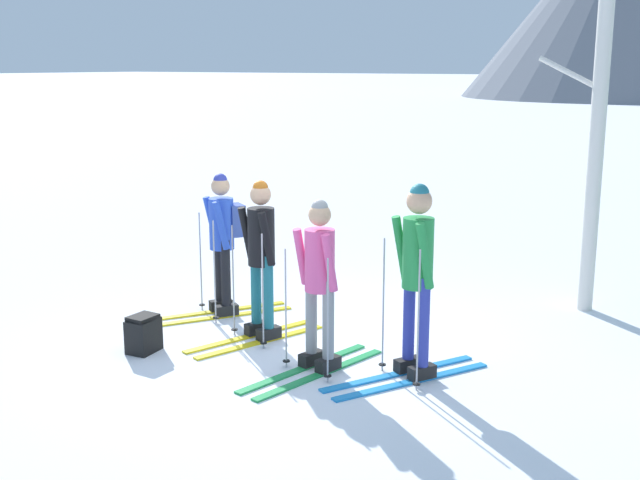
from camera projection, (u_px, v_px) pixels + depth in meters
ground_plane at (293, 348)px, 8.18m from camera, size 400.00×400.00×0.00m
skier_in_blue at (223, 237)px, 9.10m from camera, size 1.23×1.65×1.64m
skier_in_black at (261, 254)px, 8.28m from camera, size 0.81×1.59×1.68m
skier_in_pink at (319, 280)px, 7.42m from camera, size 0.64×1.71×1.64m
skier_in_green at (416, 272)px, 7.22m from camera, size 1.07×1.63×1.81m
birch_tree_slender at (601, 70)px, 8.88m from camera, size 0.81×0.42×5.47m
backpack_on_snow_front at (143, 334)px, 8.04m from camera, size 0.28×0.35×0.38m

